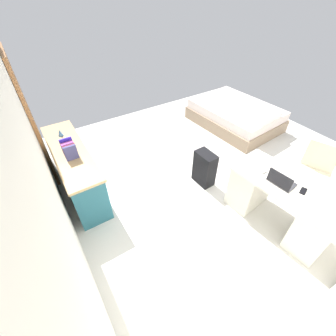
{
  "coord_description": "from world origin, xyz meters",
  "views": [
    {
      "loc": [
        -2.09,
        2.3,
        2.8
      ],
      "look_at": [
        0.04,
        0.93,
        0.6
      ],
      "focal_mm": 24.51,
      "sensor_mm": 36.0,
      "label": 1
    }
  ],
  "objects_px": {
    "cell_phone_near_laptop": "(303,191)",
    "desk": "(281,203)",
    "laptop": "(281,181)",
    "bed": "(235,115)",
    "computer_mouse": "(264,171)",
    "office_chair": "(311,176)",
    "suitcase_black": "(204,168)",
    "figurine_small": "(60,133)",
    "credenza": "(76,170)"
  },
  "relations": [
    {
      "from": "desk",
      "to": "figurine_small",
      "type": "bearing_deg",
      "value": 39.52
    },
    {
      "from": "computer_mouse",
      "to": "cell_phone_near_laptop",
      "type": "bearing_deg",
      "value": -172.52
    },
    {
      "from": "desk",
      "to": "bed",
      "type": "height_order",
      "value": "desk"
    },
    {
      "from": "laptop",
      "to": "cell_phone_near_laptop",
      "type": "relative_size",
      "value": 2.43
    },
    {
      "from": "credenza",
      "to": "cell_phone_near_laptop",
      "type": "bearing_deg",
      "value": -136.59
    },
    {
      "from": "office_chair",
      "to": "figurine_small",
      "type": "bearing_deg",
      "value": 49.39
    },
    {
      "from": "credenza",
      "to": "laptop",
      "type": "bearing_deg",
      "value": -135.29
    },
    {
      "from": "computer_mouse",
      "to": "office_chair",
      "type": "bearing_deg",
      "value": -112.36
    },
    {
      "from": "credenza",
      "to": "cell_phone_near_laptop",
      "type": "xyz_separation_m",
      "value": [
        -2.34,
        -2.21,
        0.35
      ]
    },
    {
      "from": "suitcase_black",
      "to": "laptop",
      "type": "bearing_deg",
      "value": -168.97
    },
    {
      "from": "bed",
      "to": "figurine_small",
      "type": "xyz_separation_m",
      "value": [
        0.32,
        3.67,
        0.6
      ]
    },
    {
      "from": "credenza",
      "to": "computer_mouse",
      "type": "bearing_deg",
      "value": -131.26
    },
    {
      "from": "cell_phone_near_laptop",
      "to": "desk",
      "type": "bearing_deg",
      "value": -4.7
    },
    {
      "from": "desk",
      "to": "cell_phone_near_laptop",
      "type": "height_order",
      "value": "cell_phone_near_laptop"
    },
    {
      "from": "bed",
      "to": "figurine_small",
      "type": "height_order",
      "value": "figurine_small"
    },
    {
      "from": "suitcase_black",
      "to": "figurine_small",
      "type": "distance_m",
      "value": 2.39
    },
    {
      "from": "computer_mouse",
      "to": "figurine_small",
      "type": "height_order",
      "value": "figurine_small"
    },
    {
      "from": "bed",
      "to": "laptop",
      "type": "xyz_separation_m",
      "value": [
        -2.24,
        1.6,
        0.54
      ]
    },
    {
      "from": "suitcase_black",
      "to": "cell_phone_near_laptop",
      "type": "relative_size",
      "value": 4.45
    },
    {
      "from": "computer_mouse",
      "to": "figurine_small",
      "type": "distance_m",
      "value": 3.1
    },
    {
      "from": "figurine_small",
      "to": "cell_phone_near_laptop",
      "type": "bearing_deg",
      "value": -141.62
    },
    {
      "from": "bed",
      "to": "suitcase_black",
      "type": "height_order",
      "value": "suitcase_black"
    },
    {
      "from": "suitcase_black",
      "to": "cell_phone_near_laptop",
      "type": "distance_m",
      "value": 1.47
    },
    {
      "from": "credenza",
      "to": "figurine_small",
      "type": "relative_size",
      "value": 16.36
    },
    {
      "from": "laptop",
      "to": "figurine_small",
      "type": "height_order",
      "value": "laptop"
    },
    {
      "from": "office_chair",
      "to": "computer_mouse",
      "type": "relative_size",
      "value": 9.4
    },
    {
      "from": "office_chair",
      "to": "figurine_small",
      "type": "height_order",
      "value": "office_chair"
    },
    {
      "from": "credenza",
      "to": "laptop",
      "type": "relative_size",
      "value": 5.44
    },
    {
      "from": "office_chair",
      "to": "cell_phone_near_laptop",
      "type": "height_order",
      "value": "office_chair"
    },
    {
      "from": "suitcase_black",
      "to": "figurine_small",
      "type": "xyz_separation_m",
      "value": [
        1.44,
        1.82,
        0.54
      ]
    },
    {
      "from": "credenza",
      "to": "computer_mouse",
      "type": "xyz_separation_m",
      "value": [
        -1.84,
        -2.09,
        0.36
      ]
    },
    {
      "from": "office_chair",
      "to": "bed",
      "type": "bearing_deg",
      "value": -17.28
    },
    {
      "from": "suitcase_black",
      "to": "computer_mouse",
      "type": "xyz_separation_m",
      "value": [
        -0.85,
        -0.27,
        0.45
      ]
    },
    {
      "from": "laptop",
      "to": "figurine_small",
      "type": "distance_m",
      "value": 3.29
    },
    {
      "from": "desk",
      "to": "suitcase_black",
      "type": "relative_size",
      "value": 2.48
    },
    {
      "from": "computer_mouse",
      "to": "figurine_small",
      "type": "relative_size",
      "value": 0.91
    },
    {
      "from": "suitcase_black",
      "to": "figurine_small",
      "type": "relative_size",
      "value": 5.51
    },
    {
      "from": "computer_mouse",
      "to": "credenza",
      "type": "bearing_deg",
      "value": 42.92
    },
    {
      "from": "desk",
      "to": "computer_mouse",
      "type": "relative_size",
      "value": 14.99
    },
    {
      "from": "suitcase_black",
      "to": "computer_mouse",
      "type": "height_order",
      "value": "computer_mouse"
    },
    {
      "from": "office_chair",
      "to": "suitcase_black",
      "type": "relative_size",
      "value": 1.55
    },
    {
      "from": "desk",
      "to": "laptop",
      "type": "relative_size",
      "value": 4.53
    },
    {
      "from": "credenza",
      "to": "figurine_small",
      "type": "bearing_deg",
      "value": 0.19
    },
    {
      "from": "desk",
      "to": "credenza",
      "type": "xyz_separation_m",
      "value": [
        2.18,
        2.17,
        0.01
      ]
    },
    {
      "from": "bed",
      "to": "cell_phone_near_laptop",
      "type": "relative_size",
      "value": 14.64
    },
    {
      "from": "desk",
      "to": "computer_mouse",
      "type": "xyz_separation_m",
      "value": [
        0.34,
        0.08,
        0.37
      ]
    },
    {
      "from": "desk",
      "to": "office_chair",
      "type": "distance_m",
      "value": 0.81
    },
    {
      "from": "suitcase_black",
      "to": "computer_mouse",
      "type": "relative_size",
      "value": 6.06
    },
    {
      "from": "laptop",
      "to": "computer_mouse",
      "type": "bearing_deg",
      "value": -3.21
    },
    {
      "from": "office_chair",
      "to": "suitcase_black",
      "type": "xyz_separation_m",
      "value": [
        1.11,
        1.16,
        -0.12
      ]
    }
  ]
}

